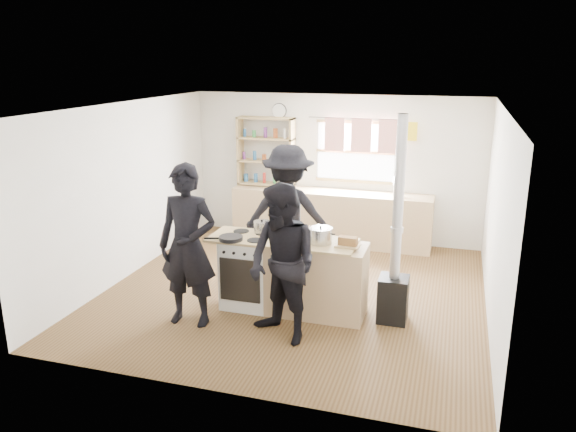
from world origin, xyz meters
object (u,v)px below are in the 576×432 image
object	(u,v)px
bread_board	(348,242)
person_far	(288,214)
thermos	(396,186)
person_near_right	(283,264)
cooking_island	(293,275)
stockpot_stove	(262,227)
flue_heater	(395,271)
stockpot_counter	(321,235)
roast_tray	(294,236)
person_near_left	(188,246)
skillet_greens	(231,238)

from	to	relation	value
bread_board	person_far	size ratio (longest dim) A/B	0.15
thermos	person_near_right	size ratio (longest dim) A/B	0.18
cooking_island	person_near_right	bearing A→B (deg)	-82.43
person_far	bread_board	bearing A→B (deg)	130.15
cooking_island	stockpot_stove	size ratio (longest dim) A/B	9.34
bread_board	thermos	bearing A→B (deg)	84.86
flue_heater	thermos	bearing A→B (deg)	96.37
stockpot_counter	person_near_right	world-z (taller)	person_near_right
roast_tray	person_far	distance (m)	0.99
roast_tray	bread_board	bearing A→B (deg)	-5.39
roast_tray	person_near_left	world-z (taller)	person_near_left
stockpot_stove	bread_board	xyz separation A→B (m)	(1.16, -0.22, -0.03)
stockpot_stove	person_far	xyz separation A→B (m)	(0.12, 0.77, -0.03)
bread_board	flue_heater	size ratio (longest dim) A/B	0.12
cooking_island	skillet_greens	world-z (taller)	skillet_greens
stockpot_stove	cooking_island	bearing A→B (deg)	-21.11
person_far	roast_tray	bearing A→B (deg)	104.47
roast_tray	person_far	bearing A→B (deg)	110.81
stockpot_counter	person_near_right	bearing A→B (deg)	-107.77
cooking_island	skillet_greens	distance (m)	0.91
roast_tray	person_far	size ratio (longest dim) A/B	0.20
stockpot_stove	stockpot_counter	distance (m)	0.84
flue_heater	stockpot_counter	bearing A→B (deg)	-175.66
thermos	stockpot_counter	xyz separation A→B (m)	(-0.59, -2.77, -0.04)
skillet_greens	roast_tray	size ratio (longest dim) A/B	0.96
stockpot_counter	thermos	bearing A→B (deg)	77.89
thermos	skillet_greens	world-z (taller)	thermos
cooking_island	flue_heater	xyz separation A→B (m)	(1.24, 0.06, 0.18)
bread_board	person_far	xyz separation A→B (m)	(-1.04, 0.99, -0.00)
stockpot_counter	person_far	size ratio (longest dim) A/B	0.15
stockpot_stove	person_near_left	bearing A→B (deg)	-125.80
flue_heater	person_near_left	bearing A→B (deg)	-162.39
skillet_greens	bread_board	xyz separation A→B (m)	(1.42, 0.18, 0.02)
skillet_greens	person_far	size ratio (longest dim) A/B	0.19
skillet_greens	flue_heater	xyz separation A→B (m)	(1.98, 0.28, -0.32)
roast_tray	person_near_left	distance (m)	1.29
stockpot_counter	bread_board	size ratio (longest dim) A/B	0.97
stockpot_counter	person_near_left	xyz separation A→B (m)	(-1.43, -0.67, -0.06)
skillet_greens	stockpot_counter	size ratio (longest dim) A/B	1.29
skillet_greens	person_near_left	size ratio (longest dim) A/B	0.19
thermos	person_near_right	bearing A→B (deg)	-103.34
person_near_left	person_far	xyz separation A→B (m)	(0.73, 1.62, 0.00)
stockpot_stove	person_near_left	xyz separation A→B (m)	(-0.62, -0.86, -0.04)
person_near_left	stockpot_stove	bearing A→B (deg)	51.71
cooking_island	person_near_right	size ratio (longest dim) A/B	1.09
stockpot_stove	person_near_right	size ratio (longest dim) A/B	0.12
thermos	stockpot_stove	size ratio (longest dim) A/B	1.54
thermos	skillet_greens	size ratio (longest dim) A/B	0.88
skillet_greens	person_near_right	world-z (taller)	person_near_right
roast_tray	stockpot_counter	distance (m)	0.35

